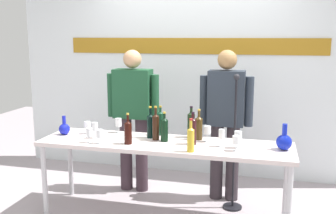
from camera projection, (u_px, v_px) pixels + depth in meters
back_wall at (192, 59)px, 4.95m from camera, size 4.69×0.11×3.00m
display_table at (164, 148)px, 3.76m from camera, size 2.46×0.63×0.78m
decanter_blue_left at (64, 128)px, 4.03m from camera, size 0.12×0.12×0.20m
decanter_blue_right at (284, 141)px, 3.49m from camera, size 0.14×0.14×0.24m
presenter_left at (133, 111)px, 4.42m from camera, size 0.62×0.22×1.64m
presenter_right at (226, 117)px, 4.16m from camera, size 0.57×0.22×1.65m
wine_bottle_0 at (191, 124)px, 3.91m from camera, size 0.08×0.08×0.32m
wine_bottle_1 at (128, 131)px, 3.68m from camera, size 0.07×0.07×0.30m
wine_bottle_2 at (191, 138)px, 3.43m from camera, size 0.06×0.06×0.30m
wine_bottle_3 at (160, 122)px, 4.00m from camera, size 0.07×0.07×0.31m
wine_bottle_4 at (193, 130)px, 3.65m from camera, size 0.07×0.07×0.31m
wine_bottle_5 at (156, 126)px, 3.81m from camera, size 0.07×0.07×0.34m
wine_bottle_6 at (150, 125)px, 3.89m from camera, size 0.07×0.07×0.33m
wine_bottle_7 at (164, 129)px, 3.76m from camera, size 0.07×0.07×0.29m
wine_bottle_8 at (199, 127)px, 3.82m from camera, size 0.07×0.07×0.31m
wine_glass_left_0 at (87, 125)px, 4.05m from camera, size 0.07×0.07×0.13m
wine_glass_left_1 at (89, 133)px, 3.72m from camera, size 0.06×0.06×0.14m
wine_glass_left_2 at (119, 123)px, 4.10m from camera, size 0.07×0.07×0.16m
wine_glass_left_3 at (100, 134)px, 3.69m from camera, size 0.07×0.07×0.14m
wine_glass_left_4 at (95, 127)px, 3.88m from camera, size 0.06×0.06×0.16m
wine_glass_right_0 at (207, 130)px, 3.75m from camera, size 0.07×0.07×0.16m
wine_glass_right_1 at (222, 134)px, 3.59m from camera, size 0.06×0.06×0.17m
wine_glass_right_2 at (238, 136)px, 3.54m from camera, size 0.07×0.07×0.16m
wine_glass_right_3 at (236, 140)px, 3.45m from camera, size 0.07×0.07×0.14m
microphone_stand at (234, 166)px, 4.01m from camera, size 0.20×0.20×1.42m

